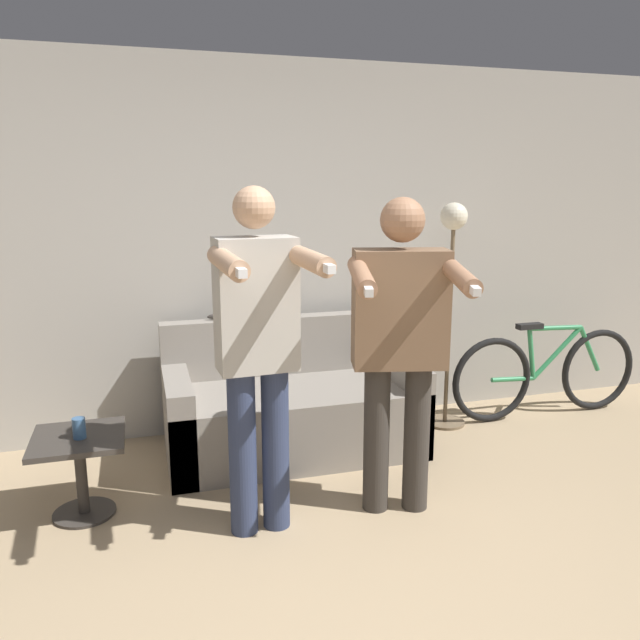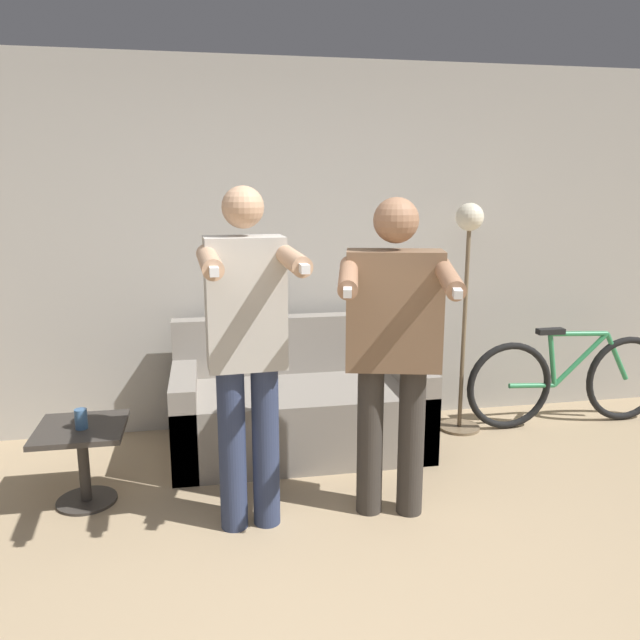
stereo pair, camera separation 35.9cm
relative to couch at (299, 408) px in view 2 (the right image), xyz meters
name	(u,v)px [view 2 (the right image)]	position (x,y,z in m)	size (l,w,h in m)	color
wall_back	(269,250)	(-0.14, 0.51, 1.02)	(10.00, 0.05, 2.60)	#B7B2A8
couch	(299,408)	(0.00, 0.00, 0.00)	(1.66, 0.83, 0.85)	gray
person_left	(247,342)	(-0.40, -0.95, 0.72)	(0.48, 0.69, 1.75)	#2D3856
person_right	(393,336)	(0.35, -0.95, 0.71)	(0.66, 0.77, 1.70)	#38332D
cat	(260,308)	(-0.22, 0.31, 0.63)	(0.47, 0.15, 0.15)	#3D3833
floor_lamp	(467,271)	(1.20, 0.11, 0.88)	(0.30, 0.30, 1.63)	#756047
side_table	(82,448)	(-1.30, -0.52, 0.04)	(0.47, 0.47, 0.45)	#38332D
cup	(81,419)	(-1.28, -0.55, 0.22)	(0.07, 0.07, 0.11)	#3D6693
bicycle	(569,380)	(2.02, 0.06, 0.06)	(1.60, 0.07, 0.74)	black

